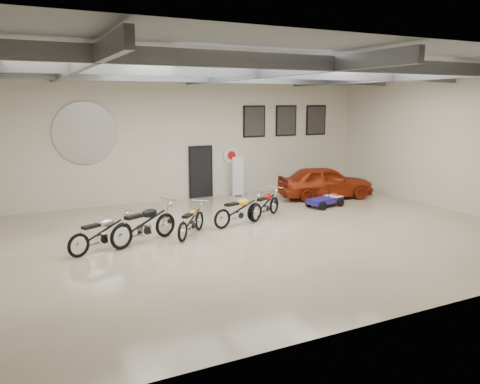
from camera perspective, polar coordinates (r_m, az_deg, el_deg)
name	(u,v)px	position (r m, az deg, el deg)	size (l,w,h in m)	color
floor	(257,235)	(14.17, 2.14, -5.21)	(16.00, 12.00, 0.01)	#C0AC93
ceiling	(259,63)	(13.65, 2.29, 15.39)	(16.00, 12.00, 0.01)	slate
back_wall	(188,138)	(19.16, -6.35, 6.59)	(16.00, 0.02, 5.00)	beige
right_wall	(451,142)	(18.82, 24.33, 5.61)	(0.02, 12.00, 5.00)	beige
ceiling_beams	(259,73)	(13.63, 2.28, 14.34)	(15.80, 11.80, 0.32)	slate
door	(201,173)	(19.45, -4.82, 2.38)	(0.92, 0.08, 2.10)	black
logo_plaque	(85,133)	(18.14, -18.37, 6.81)	(2.30, 0.06, 1.16)	silver
poster_left	(254,121)	(20.29, 1.74, 8.59)	(1.05, 0.08, 1.35)	black
poster_mid	(286,121)	(21.09, 5.64, 8.64)	(1.05, 0.08, 1.35)	black
poster_right	(316,120)	(21.97, 9.24, 8.64)	(1.05, 0.08, 1.35)	black
oil_sign	(231,155)	(19.91, -1.08, 4.51)	(0.72, 0.10, 0.72)	white
banner_stand	(238,176)	(19.66, -0.24, 1.98)	(0.47, 0.19, 1.74)	white
motorcycle_silver	(101,232)	(13.07, -16.58, -4.73)	(1.98, 0.61, 1.03)	silver
motorcycle_black	(144,223)	(13.48, -11.61, -3.73)	(2.22, 0.69, 1.15)	silver
motorcycle_gold	(191,220)	(14.00, -5.98, -3.45)	(1.83, 0.57, 0.95)	silver
motorcycle_yellow	(239,210)	(15.09, -0.14, -2.17)	(1.98, 0.61, 1.03)	silver
motorcycle_red	(265,204)	(16.10, 3.12, -1.43)	(1.89, 0.59, 0.98)	silver
go_kart	(328,198)	(18.17, 10.64, -0.71)	(1.78, 0.80, 0.65)	navy
vintage_car	(325,182)	(19.67, 10.36, 1.21)	(3.92, 1.58, 1.34)	maroon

